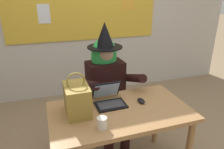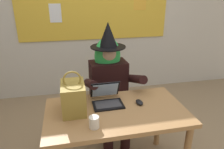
# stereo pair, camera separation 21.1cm
# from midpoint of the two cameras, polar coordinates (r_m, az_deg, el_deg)

# --- Properties ---
(wall_back_bulletin) EXTENTS (5.37, 2.11, 2.70)m
(wall_back_bulletin) POSITION_cam_midpoint_polar(r_m,az_deg,el_deg) (3.55, -9.41, 15.90)
(wall_back_bulletin) COLOR beige
(wall_back_bulletin) RESTS_ON ground
(desk_main) EXTENTS (1.26, 0.72, 0.72)m
(desk_main) POSITION_cam_midpoint_polar(r_m,az_deg,el_deg) (1.98, -0.94, -11.89)
(desk_main) COLOR #A37547
(desk_main) RESTS_ON ground
(chair_at_desk) EXTENTS (0.43, 0.43, 0.88)m
(chair_at_desk) POSITION_cam_midpoint_polar(r_m,az_deg,el_deg) (2.65, -4.47, -5.77)
(chair_at_desk) COLOR black
(chair_at_desk) RESTS_ON ground
(person_costumed) EXTENTS (0.62, 0.67, 1.40)m
(person_costumed) POSITION_cam_midpoint_polar(r_m,az_deg,el_deg) (2.43, -3.85, -1.15)
(person_costumed) COLOR black
(person_costumed) RESTS_ON ground
(laptop) EXTENTS (0.29, 0.29, 0.19)m
(laptop) POSITION_cam_midpoint_polar(r_m,az_deg,el_deg) (2.02, -3.83, -6.62)
(laptop) COLOR black
(laptop) RESTS_ON desk_main
(computer_mouse) EXTENTS (0.07, 0.11, 0.03)m
(computer_mouse) POSITION_cam_midpoint_polar(r_m,az_deg,el_deg) (2.04, 4.88, -7.08)
(computer_mouse) COLOR black
(computer_mouse) RESTS_ON desk_main
(handbag) EXTENTS (0.20, 0.30, 0.38)m
(handbag) POSITION_cam_midpoint_polar(r_m,az_deg,el_deg) (1.86, -12.60, -6.55)
(handbag) COLOR olive
(handbag) RESTS_ON desk_main
(coffee_mug) EXTENTS (0.08, 0.08, 0.09)m
(coffee_mug) POSITION_cam_midpoint_polar(r_m,az_deg,el_deg) (1.68, -6.36, -12.94)
(coffee_mug) COLOR silver
(coffee_mug) RESTS_ON desk_main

